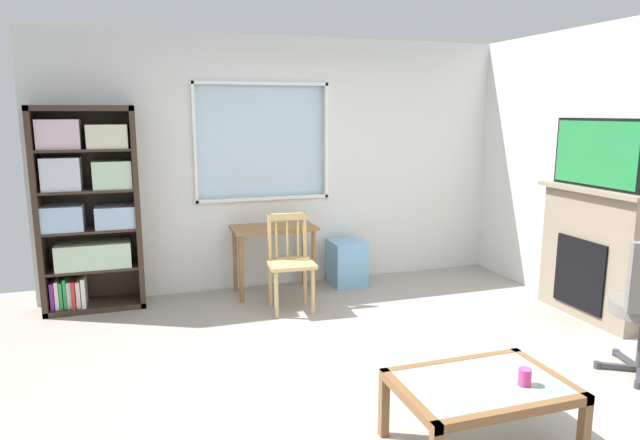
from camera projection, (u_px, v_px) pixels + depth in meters
The scene contains 10 objects.
ground at pixel (364, 375), 4.01m from camera, with size 5.89×5.69×0.02m, color #9E9389.
wall_back_with_window at pixel (283, 166), 5.97m from camera, with size 4.89×0.15×2.60m.
bookshelf at pixel (88, 205), 5.20m from camera, with size 0.90×0.38×1.90m.
desk_under_window at pixel (274, 238), 5.71m from camera, with size 0.84×0.45×0.70m.
wooden_chair at pixel (290, 261), 5.26m from camera, with size 0.44×0.42×0.90m.
plastic_drawer_unit at pixel (347, 263), 6.07m from camera, with size 0.35×0.40×0.48m, color #72ADDB.
fireplace at pixel (589, 253), 5.03m from camera, with size 0.26×1.15×1.19m.
tv at pixel (597, 153), 4.85m from camera, with size 0.06×0.96×0.60m.
coffee_table at pixel (481, 392), 3.05m from camera, with size 0.93×0.63×0.41m.
sippy_cup at pixel (525, 377), 3.00m from camera, with size 0.07×0.07×0.09m, color #DB3D84.
Camera 1 is at (-1.46, -3.45, 1.84)m, focal length 31.60 mm.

